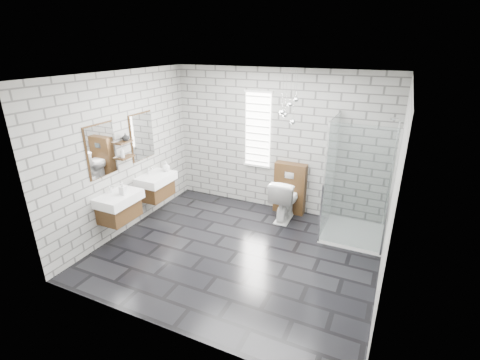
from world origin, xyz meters
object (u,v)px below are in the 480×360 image
Objects in this scene: cistern_panel at (290,188)px; toilet at (285,198)px; vanity_left at (117,199)px; shower_enclosure at (349,211)px; vanity_right at (154,179)px.

cistern_panel is 1.25× the size of toilet.
vanity_left is 3.14m from cistern_panel.
shower_enclosure reaches higher than vanity_left.
toilet is at bearing 168.87° from shower_enclosure.
vanity_right is at bearing -168.09° from shower_enclosure.
vanity_left is at bearing -90.00° from vanity_right.
vanity_right is 2.56m from cistern_panel.
shower_enclosure is (3.41, 0.72, -0.25)m from vanity_right.
toilet is at bearing -90.00° from cistern_panel.
vanity_right is 1.57× the size of cistern_panel.
vanity_right is (0.00, 0.96, 0.00)m from vanity_left.
vanity_left reaches higher than cistern_panel.
toilet is at bearing 40.58° from vanity_left.
vanity_right is 0.77× the size of shower_enclosure.
vanity_right is 3.49m from shower_enclosure.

